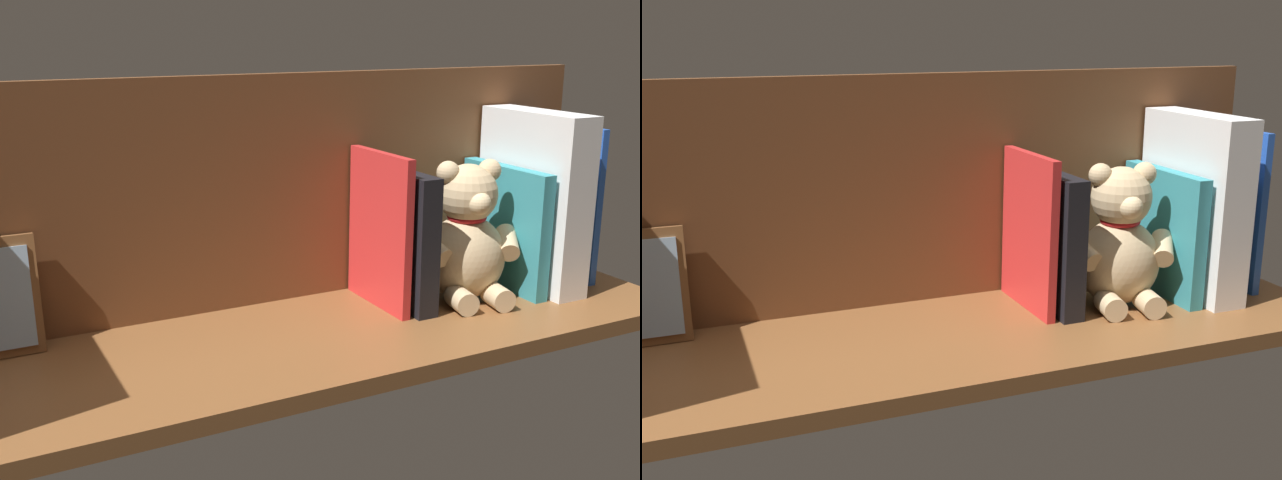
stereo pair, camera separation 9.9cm
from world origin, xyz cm
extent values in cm
cube|color=brown|center=(0.00, 0.00, -1.10)|extent=(103.10, 31.46, 2.20)
cube|color=brown|center=(0.00, -13.48, 16.12)|extent=(103.10, 1.50, 32.23)
cube|color=blue|center=(-45.22, -4.53, 11.91)|extent=(1.21, 15.59, 23.83)
cube|color=teal|center=(-42.35, -4.96, 8.51)|extent=(3.06, 14.73, 17.03)
cube|color=white|center=(-37.39, -2.52, 13.21)|extent=(5.38, 19.42, 26.43)
cube|color=teal|center=(-32.90, -3.38, 9.24)|extent=(2.13, 17.89, 18.47)
ellipsoid|color=#D1B284|center=(-24.35, -1.58, 6.17)|extent=(13.60, 12.64, 12.33)
sphere|color=#D1B284|center=(-24.35, -1.58, 15.51)|extent=(8.48, 8.48, 8.48)
sphere|color=#D1B284|center=(-27.47, -0.94, 18.69)|extent=(3.28, 3.28, 3.28)
sphere|color=#D1B284|center=(-21.24, -2.23, 18.69)|extent=(3.28, 3.28, 3.28)
sphere|color=beige|center=(-23.62, 1.95, 14.88)|extent=(3.28, 3.28, 3.28)
cylinder|color=#D1B284|center=(-29.78, 1.11, 8.33)|extent=(5.64, 6.67, 4.56)
cylinder|color=#D1B284|center=(-18.30, -1.26, 8.33)|extent=(3.74, 6.41, 4.56)
cylinder|color=#D1B284|center=(-26.01, 4.11, 1.64)|extent=(4.14, 5.19, 3.28)
cylinder|color=#D1B284|center=(-20.57, 2.99, 1.64)|extent=(4.14, 5.19, 3.28)
torus|color=red|center=(-24.35, -1.58, 12.14)|extent=(6.65, 6.65, 0.96)
cube|color=black|center=(-14.80, -4.42, 9.60)|extent=(3.14, 15.82, 19.20)
cube|color=red|center=(-11.87, -4.89, 10.93)|extent=(1.43, 14.87, 21.87)
camera|label=1|loc=(43.96, 85.21, 38.63)|focal=44.04mm
camera|label=2|loc=(34.90, 89.30, 38.63)|focal=44.04mm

